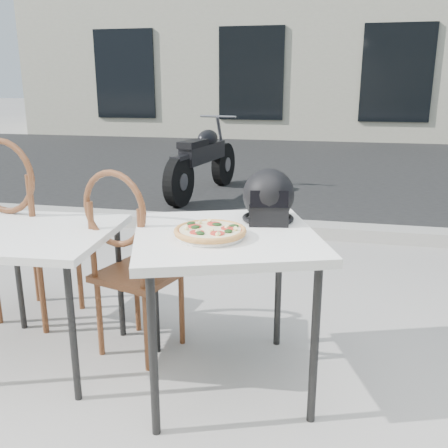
% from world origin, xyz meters
% --- Properties ---
extents(street_asphalt, '(30.00, 8.00, 0.00)m').
position_xyz_m(street_asphalt, '(0.00, 7.00, 0.00)').
color(street_asphalt, black).
rests_on(street_asphalt, ground).
extents(curb, '(30.00, 0.25, 0.12)m').
position_xyz_m(curb, '(0.00, 3.00, 0.06)').
color(curb, '#A29F97').
rests_on(curb, ground).
extents(building_across, '(16.00, 6.06, 7.00)m').
position_xyz_m(building_across, '(-0.00, 13.99, 3.50)').
color(building_across, beige).
rests_on(building_across, ground).
extents(cafe_table_main, '(1.02, 1.02, 0.76)m').
position_xyz_m(cafe_table_main, '(-0.09, 0.49, 0.69)').
color(cafe_table_main, white).
rests_on(cafe_table_main, ground).
extents(plate, '(0.37, 0.37, 0.02)m').
position_xyz_m(plate, '(-0.14, 0.40, 0.77)').
color(plate, white).
rests_on(plate, cafe_table_main).
extents(pizza, '(0.35, 0.35, 0.04)m').
position_xyz_m(pizza, '(-0.14, 0.40, 0.79)').
color(pizza, '#D7974E').
rests_on(pizza, plate).
extents(helmet, '(0.29, 0.29, 0.26)m').
position_xyz_m(helmet, '(0.07, 0.72, 0.87)').
color(helmet, black).
rests_on(helmet, cafe_table_main).
extents(cafe_chair_main, '(0.48, 0.48, 1.01)m').
position_xyz_m(cafe_chair_main, '(-0.62, 0.63, 0.56)').
color(cafe_chair_main, brown).
rests_on(cafe_chair_main, ground).
extents(cafe_table_side, '(0.79, 0.79, 0.70)m').
position_xyz_m(cafe_table_side, '(-1.05, 0.50, 0.64)').
color(cafe_table_side, white).
rests_on(cafe_table_side, ground).
extents(cafe_chair_side, '(0.49, 0.49, 1.12)m').
position_xyz_m(cafe_chair_side, '(-1.38, 0.87, 0.62)').
color(cafe_chair_side, brown).
rests_on(cafe_chair_side, ground).
extents(motorcycle, '(0.56, 1.96, 0.98)m').
position_xyz_m(motorcycle, '(-1.25, 4.54, 0.43)').
color(motorcycle, black).
rests_on(motorcycle, street_asphalt).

